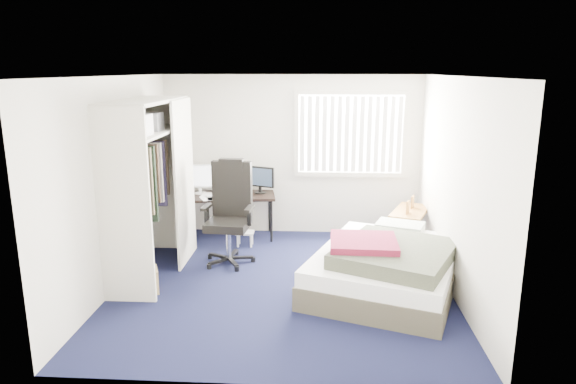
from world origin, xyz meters
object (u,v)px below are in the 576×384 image
(desk, at_px, (229,192))
(bed, at_px, (387,265))
(office_chair, at_px, (230,223))
(nightstand, at_px, (410,215))

(desk, height_order, bed, desk)
(desk, xyz_separation_m, office_chair, (0.18, -1.02, -0.19))
(nightstand, bearing_deg, desk, 171.25)
(desk, relative_size, nightstand, 1.53)
(nightstand, height_order, bed, nightstand)
(desk, xyz_separation_m, bed, (2.21, -1.82, -0.44))
(office_chair, height_order, bed, office_chair)
(office_chair, xyz_separation_m, bed, (2.02, -0.81, -0.25))
(desk, height_order, nightstand, desk)
(desk, distance_m, bed, 2.90)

